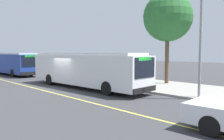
{
  "coord_description": "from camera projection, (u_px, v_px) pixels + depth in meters",
  "views": [
    {
      "loc": [
        16.65,
        -10.43,
        2.95
      ],
      "look_at": [
        4.06,
        1.58,
        1.63
      ],
      "focal_mm": 36.23,
      "sensor_mm": 36.0,
      "label": 1
    }
  ],
  "objects": [
    {
      "name": "waiting_bench",
      "position": [
        104.0,
        75.0,
        23.75
      ],
      "size": [
        1.6,
        0.48,
        0.95
      ],
      "color": "brown",
      "rests_on": "sidewalk_curb"
    },
    {
      "name": "transit_bus_main",
      "position": [
        85.0,
        69.0,
        18.99
      ],
      "size": [
        12.41,
        3.13,
        2.95
      ],
      "color": "white",
      "rests_on": "ground_plane"
    },
    {
      "name": "ground_plane",
      "position": [
        66.0,
        87.0,
        19.41
      ],
      "size": [
        120.0,
        120.0,
        0.0
      ],
      "primitive_type": "plane",
      "color": "#38383A"
    },
    {
      "name": "utility_pole",
      "position": [
        200.0,
        46.0,
        14.12
      ],
      "size": [
        0.16,
        0.16,
        6.4
      ],
      "primitive_type": "cylinder",
      "color": "gray",
      "rests_on": "sidewalk_curb"
    },
    {
      "name": "lane_stripe_center",
      "position": [
        42.0,
        90.0,
        17.9
      ],
      "size": [
        36.0,
        0.14,
        0.01
      ],
      "primitive_type": "cube",
      "color": "#E0D64C",
      "rests_on": "ground_plane"
    },
    {
      "name": "transit_bus_second",
      "position": [
        10.0,
        63.0,
        30.82
      ],
      "size": [
        12.1,
        3.11,
        2.95
      ],
      "color": "navy",
      "rests_on": "ground_plane"
    },
    {
      "name": "sidewalk_curb",
      "position": [
        116.0,
        81.0,
        23.54
      ],
      "size": [
        44.0,
        6.4,
        0.15
      ],
      "primitive_type": "cube",
      "color": "gray",
      "rests_on": "ground_plane"
    },
    {
      "name": "bus_shelter",
      "position": [
        104.0,
        63.0,
        23.87
      ],
      "size": [
        2.9,
        1.6,
        2.48
      ],
      "color": "#333338",
      "rests_on": "sidewalk_curb"
    },
    {
      "name": "pedestrian_commuter",
      "position": [
        101.0,
        71.0,
        23.42
      ],
      "size": [
        0.24,
        0.4,
        1.69
      ],
      "color": "#282D47",
      "rests_on": "sidewalk_curb"
    },
    {
      "name": "street_tree_near_shelter",
      "position": [
        168.0,
        17.0,
        20.51
      ],
      "size": [
        4.46,
        4.46,
        8.29
      ],
      "color": "brown",
      "rests_on": "sidewalk_curb"
    },
    {
      "name": "route_sign_post",
      "position": [
        107.0,
        64.0,
        20.91
      ],
      "size": [
        0.44,
        0.08,
        2.8
      ],
      "color": "#333338",
      "rests_on": "sidewalk_curb"
    }
  ]
}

